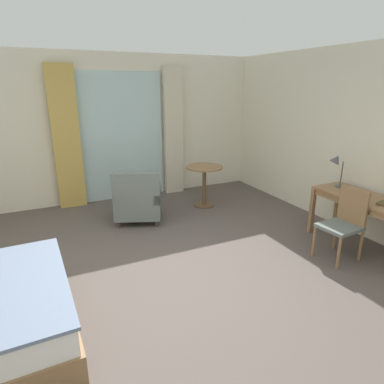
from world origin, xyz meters
TOP-DOWN VIEW (x-y plane):
  - ground at (0.00, 0.00)m, footprint 6.92×7.06m
  - wall_back at (0.00, 3.27)m, footprint 6.52×0.12m
  - wall_right at (3.20, 0.00)m, footprint 0.12×6.66m
  - balcony_glass_door at (0.44, 3.19)m, footprint 1.57×0.02m
  - curtain_panel_left at (-0.57, 3.09)m, footprint 0.46×0.10m
  - curtain_panel_right at (1.45, 3.09)m, footprint 0.37×0.10m
  - writing_desk at (2.79, -0.31)m, footprint 0.59×1.38m
  - desk_chair at (2.34, -0.39)m, footprint 0.48×0.45m
  - desk_lamp at (2.77, 0.21)m, footprint 0.25×0.20m
  - armchair_by_window at (0.33, 1.90)m, footprint 0.95×0.98m
  - round_cafe_table at (1.62, 2.07)m, footprint 0.65×0.65m

SIDE VIEW (x-z plane):
  - ground at x=0.00m, z-range -0.10..0.00m
  - armchair_by_window at x=0.33m, z-range -0.10..0.77m
  - desk_chair at x=2.34m, z-range 0.05..0.95m
  - round_cafe_table at x=1.62m, z-range 0.18..0.92m
  - writing_desk at x=2.79m, z-range 0.27..1.00m
  - desk_lamp at x=2.77m, z-range 0.84..1.34m
  - balcony_glass_door at x=0.44m, z-range 0.00..2.38m
  - curtain_panel_left at x=-0.57m, z-range 0.00..2.48m
  - curtain_panel_right at x=1.45m, z-range 0.00..2.48m
  - wall_back at x=0.00m, z-range 0.00..2.70m
  - wall_right at x=3.20m, z-range 0.00..2.70m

